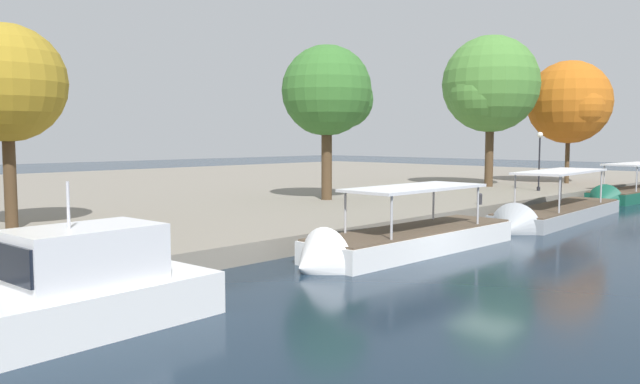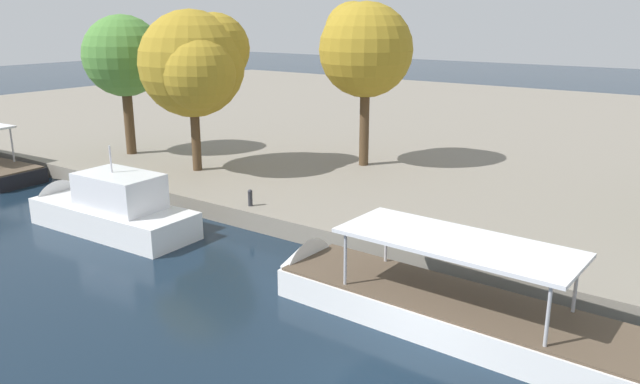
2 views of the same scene
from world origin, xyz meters
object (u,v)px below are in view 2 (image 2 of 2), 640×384
object	(u,v)px
motor_yacht_1	(105,212)
tree_0	(125,56)
mooring_bollard_1	(250,197)
tree_2	(363,49)
tree_3	(197,63)
tour_boat_2	(421,307)

from	to	relation	value
motor_yacht_1	tree_0	xyz separation A→B (m)	(-8.72, 8.33, 5.96)
motor_yacht_1	mooring_bollard_1	distance (m)	6.41
tree_2	tree_3	bearing A→B (deg)	-133.51
tour_boat_2	tree_3	world-z (taller)	tree_3
tree_0	motor_yacht_1	bearing A→B (deg)	-43.68
motor_yacht_1	tree_3	bearing A→B (deg)	-79.41
motor_yacht_1	tree_2	bearing A→B (deg)	-109.88
mooring_bollard_1	tree_3	size ratio (longest dim) A/B	0.09
motor_yacht_1	tree_0	distance (m)	13.46
tree_2	motor_yacht_1	bearing A→B (deg)	-107.28
tree_0	tree_2	world-z (taller)	tree_2
motor_yacht_1	mooring_bollard_1	size ratio (longest dim) A/B	11.87
tree_3	tree_0	bearing A→B (deg)	174.18
motor_yacht_1	tree_3	distance (m)	9.82
tour_boat_2	mooring_bollard_1	world-z (taller)	tour_boat_2
tree_3	mooring_bollard_1	bearing A→B (deg)	-27.10
tree_0	tree_3	xyz separation A→B (m)	(6.94, -0.71, -0.04)
tour_boat_2	tree_0	world-z (taller)	tree_0
mooring_bollard_1	tree_3	world-z (taller)	tree_3
tree_0	tree_2	bearing A→B (deg)	23.88
mooring_bollard_1	tour_boat_2	bearing A→B (deg)	-19.44
tree_2	mooring_bollard_1	bearing A→B (deg)	-87.91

